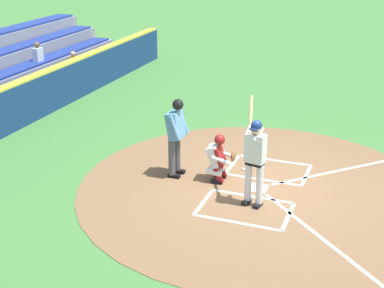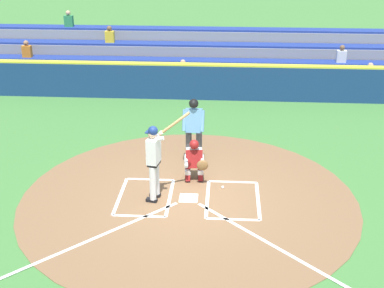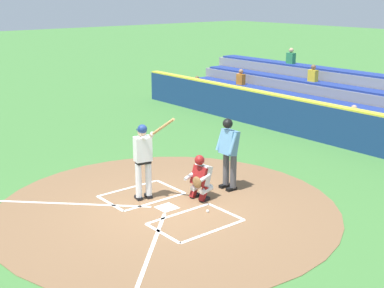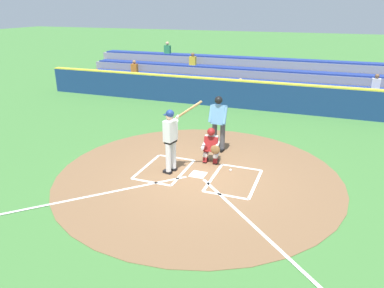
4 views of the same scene
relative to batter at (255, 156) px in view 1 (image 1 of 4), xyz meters
The scene contains 7 objects.
ground_plane 1.35m from the batter, behind, with size 120.00×120.00×0.00m, color #427A38.
dirt_circle 1.35m from the batter, behind, with size 8.00×8.00×0.01m, color brown.
home_plate_and_chalk 1.55m from the batter, 134.76° to the left, with size 7.93×4.91×0.01m.
batter is the anchor object (origin of this frame).
catcher 1.44m from the batter, 129.90° to the right, with size 0.62×0.61×1.13m.
plate_umpire 2.18m from the batter, 110.90° to the right, with size 0.59×0.43×1.86m.
baseball 2.02m from the batter, 157.74° to the right, with size 0.07×0.07×0.07m, color white.
Camera 1 is at (10.87, 2.54, 5.46)m, focal length 51.79 mm.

